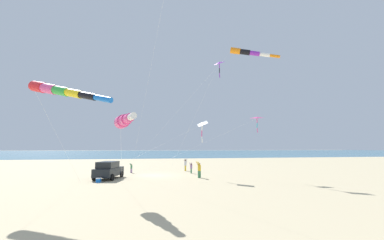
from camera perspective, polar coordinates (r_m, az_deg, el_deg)
name	(u,v)px	position (r m, az deg, el deg)	size (l,w,h in m)	color
ground_plane	(155,175)	(30.13, -8.79, -12.83)	(600.00, 600.00, 0.00)	#C6B58C
ocean_water_strip	(147,152)	(194.96, -10.66, -7.47)	(240.00, 600.00, 0.01)	#386B84
parked_car	(109,170)	(27.76, -19.18, -11.11)	(4.61, 2.84, 1.85)	black
cooler_box	(99,180)	(25.47, -21.28, -13.14)	(0.62, 0.42, 0.42)	blue
person_adult_flyer	(199,169)	(27.22, 1.73, -11.50)	(0.54, 0.62, 1.80)	#3D7F51
person_child_green_jacket	(191,167)	(31.99, -0.20, -11.17)	(0.50, 0.45, 1.40)	#3D7F51
person_child_grey_jacket	(185,164)	(35.26, -1.57, -10.38)	(0.63, 0.56, 1.81)	gold
person_bystander_far	(131,168)	(33.48, -14.19, -10.90)	(0.40, 0.44, 1.26)	#8E6B9E
kite_delta_blue_topmost	(202,124)	(27.10, 2.31, -0.97)	(3.53, 12.33, 6.43)	white
kite_windsock_long_streamer_left	(125,120)	(16.73, -15.66, -0.07)	(8.75, 1.67, 5.58)	#EF4C93
kite_windsock_checkered_midright	(248,53)	(36.25, 13.09, 15.32)	(6.40, 20.91, 17.69)	orange
kite_delta_green_low_center	(219,64)	(33.08, 6.39, 13.16)	(8.46, 6.37, 14.89)	purple
kite_windsock_orange_high_right	(57,90)	(17.97, -29.30, 6.16)	(11.59, 6.35, 7.99)	red
kite_delta_teal_far_right	(256,118)	(27.85, 15.05, 0.40)	(2.34, 14.97, 6.82)	#EF4C93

